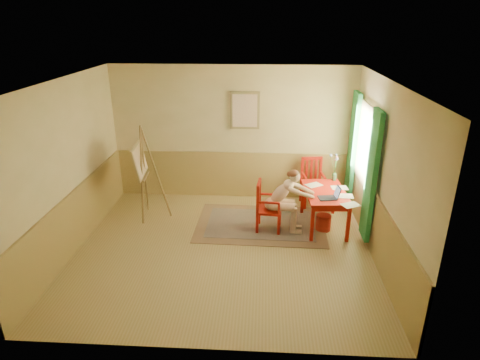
# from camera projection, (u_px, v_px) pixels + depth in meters

# --- Properties ---
(room) EXTENTS (5.04, 4.54, 2.84)m
(room) POSITION_uv_depth(u_px,v_px,m) (222.00, 172.00, 6.42)
(room) COLOR #A58D54
(room) RESTS_ON ground
(wainscot) EXTENTS (5.00, 4.50, 1.00)m
(wainscot) POSITION_uv_depth(u_px,v_px,m) (227.00, 203.00, 7.50)
(wainscot) COLOR tan
(wainscot) RESTS_ON room
(window) EXTENTS (0.12, 2.01, 2.20)m
(window) POSITION_uv_depth(u_px,v_px,m) (362.00, 156.00, 7.33)
(window) COLOR white
(window) RESTS_ON room
(wall_portrait) EXTENTS (0.60, 0.05, 0.76)m
(wall_portrait) POSITION_uv_depth(u_px,v_px,m) (245.00, 111.00, 8.26)
(wall_portrait) COLOR olive
(wall_portrait) RESTS_ON room
(rug) EXTENTS (2.44, 1.66, 0.02)m
(rug) POSITION_uv_depth(u_px,v_px,m) (260.00, 224.00, 7.76)
(rug) COLOR #8C7251
(rug) RESTS_ON room
(table) EXTENTS (0.80, 1.25, 0.72)m
(table) POSITION_uv_depth(u_px,v_px,m) (325.00, 196.00, 7.46)
(table) COLOR #B8180A
(table) RESTS_ON room
(chair_left) EXTENTS (0.47, 0.45, 0.94)m
(chair_left) POSITION_uv_depth(u_px,v_px,m) (266.00, 206.00, 7.41)
(chair_left) COLOR #B8180A
(chair_left) RESTS_ON room
(chair_back) EXTENTS (0.49, 0.51, 0.99)m
(chair_back) POSITION_uv_depth(u_px,v_px,m) (312.00, 182.00, 8.44)
(chair_back) COLOR #B8180A
(chair_back) RESTS_ON room
(figure) EXTENTS (0.90, 0.41, 1.20)m
(figure) POSITION_uv_depth(u_px,v_px,m) (285.00, 198.00, 7.30)
(figure) COLOR beige
(figure) RESTS_ON room
(laptop) EXTENTS (0.39, 0.27, 0.22)m
(laptop) POSITION_uv_depth(u_px,v_px,m) (331.00, 196.00, 7.12)
(laptop) COLOR #1E2338
(laptop) RESTS_ON table
(papers) EXTENTS (0.88, 1.18, 0.00)m
(papers) POSITION_uv_depth(u_px,v_px,m) (337.00, 193.00, 7.34)
(papers) COLOR white
(papers) RESTS_ON table
(vase) EXTENTS (0.19, 0.28, 0.52)m
(vase) POSITION_uv_depth(u_px,v_px,m) (335.00, 168.00, 7.84)
(vase) COLOR #3F724C
(vase) RESTS_ON table
(wastebasket) EXTENTS (0.36, 0.36, 0.29)m
(wastebasket) POSITION_uv_depth(u_px,v_px,m) (323.00, 223.00, 7.53)
(wastebasket) COLOR #AC2C1D
(wastebasket) RESTS_ON room
(easel) EXTENTS (0.65, 0.82, 1.84)m
(easel) POSITION_uv_depth(u_px,v_px,m) (142.00, 164.00, 7.68)
(easel) COLOR olive
(easel) RESTS_ON room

